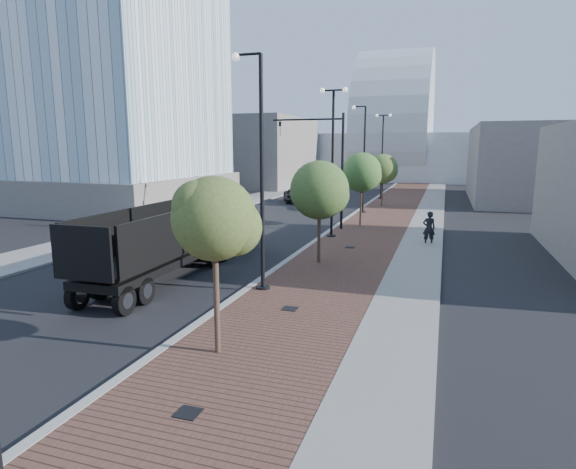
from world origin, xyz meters
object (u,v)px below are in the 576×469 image
(dark_car_mid, at_px, (295,196))
(white_sedan, at_px, (198,244))
(dump_truck, at_px, (199,237))
(pedestrian, at_px, (429,228))

(dark_car_mid, bearing_deg, white_sedan, -106.22)
(dump_truck, relative_size, dark_car_mid, 2.73)
(dark_car_mid, xyz_separation_m, pedestrian, (14.19, -18.78, 0.33))
(white_sedan, xyz_separation_m, pedestrian, (11.31, 7.27, 0.28))
(white_sedan, xyz_separation_m, dark_car_mid, (-2.87, 26.06, -0.05))
(pedestrian, bearing_deg, white_sedan, 21.80)
(white_sedan, bearing_deg, dump_truck, -39.56)
(white_sedan, distance_m, pedestrian, 13.45)
(dark_car_mid, distance_m, pedestrian, 23.54)
(dump_truck, distance_m, pedestrian, 13.53)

